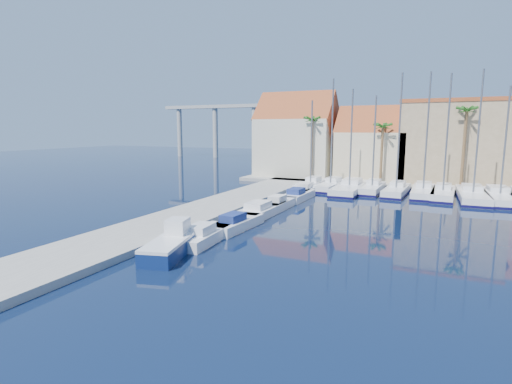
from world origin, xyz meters
TOP-DOWN VIEW (x-y plane):
  - ground at (0.00, 0.00)m, footprint 260.00×260.00m
  - quay_west at (-9.00, 13.50)m, footprint 6.00×77.00m
  - shore_north at (10.00, 48.00)m, footprint 54.00×16.00m
  - fishing_boat at (-4.15, 5.38)m, footprint 3.46×6.32m
  - motorboat_west_0 at (-3.70, 8.60)m, footprint 2.40×6.19m
  - motorboat_west_1 at (-3.32, 12.78)m, footprint 2.27×6.15m
  - motorboat_west_2 at (-3.64, 18.41)m, footprint 2.53×7.54m
  - motorboat_west_3 at (-3.33, 22.29)m, footprint 1.97×5.76m
  - motorboat_west_4 at (-3.22, 27.82)m, footprint 2.21×6.61m
  - motorboat_west_5 at (-3.80, 32.67)m, footprint 2.37×7.34m
  - sailboat_0 at (-4.13, 36.29)m, footprint 2.63×8.43m
  - sailboat_1 at (-1.53, 36.81)m, footprint 3.01×8.76m
  - sailboat_2 at (1.14, 35.90)m, footprint 3.07×11.53m
  - sailboat_3 at (3.81, 36.70)m, footprint 2.38×8.36m
  - sailboat_4 at (6.76, 36.12)m, footprint 2.83×8.99m
  - sailboat_5 at (9.78, 36.57)m, footprint 2.57×9.59m
  - sailboat_6 at (11.94, 35.97)m, footprint 2.80×9.20m
  - sailboat_7 at (14.99, 36.13)m, footprint 3.29×11.37m
  - sailboat_8 at (17.62, 36.19)m, footprint 3.44×10.95m
  - building_0 at (-10.00, 47.00)m, footprint 12.30×9.00m
  - building_1 at (2.00, 47.00)m, footprint 10.30×8.00m
  - building_2 at (13.00, 48.00)m, footprint 14.20×10.20m
  - palm_0 at (-6.00, 42.00)m, footprint 2.60×2.60m
  - palm_1 at (4.00, 42.00)m, footprint 2.60×2.60m
  - palm_2 at (14.00, 42.00)m, footprint 2.60×2.60m
  - viaduct at (-39.07, 82.00)m, footprint 48.00×2.20m

SIDE VIEW (x-z plane):
  - ground at x=0.00m, z-range 0.00..0.00m
  - quay_west at x=-9.00m, z-range 0.00..0.50m
  - shore_north at x=10.00m, z-range 0.00..0.50m
  - motorboat_west_3 at x=-3.33m, z-range -0.19..1.21m
  - motorboat_west_5 at x=-3.80m, z-range -0.19..1.21m
  - motorboat_west_0 at x=-3.70m, z-range -0.19..1.21m
  - motorboat_west_1 at x=-3.32m, z-range -0.19..1.21m
  - motorboat_west_2 at x=-3.64m, z-range -0.19..1.21m
  - motorboat_west_4 at x=-3.22m, z-range -0.19..1.21m
  - sailboat_2 at x=1.14m, z-range -5.87..7.00m
  - sailboat_8 at x=17.62m, z-range -5.72..6.86m
  - sailboat_7 at x=14.99m, z-range -6.64..7.82m
  - sailboat_0 at x=-4.13m, z-range -5.23..6.44m
  - sailboat_3 at x=3.81m, z-range -5.43..6.65m
  - sailboat_5 at x=9.78m, z-range -6.65..7.89m
  - sailboat_6 at x=11.94m, z-range -6.45..7.71m
  - sailboat_4 at x=6.76m, z-range -6.63..7.91m
  - sailboat_1 at x=-1.53m, z-range -6.53..7.82m
  - fishing_boat at x=-4.15m, z-range -0.35..1.75m
  - building_1 at x=2.00m, z-range -0.20..10.80m
  - building_2 at x=13.00m, z-range 0.51..12.01m
  - building_0 at x=-10.00m, z-range -0.23..13.27m
  - palm_1 at x=4.00m, z-range 3.56..12.71m
  - palm_0 at x=-6.00m, z-range 4.00..14.15m
  - palm_2 at x=14.00m, z-range 4.44..15.59m
  - viaduct at x=-39.07m, z-range 3.02..17.47m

